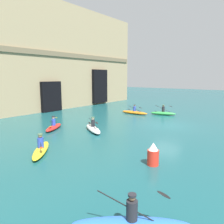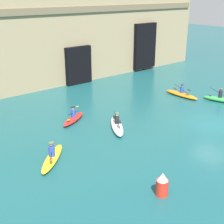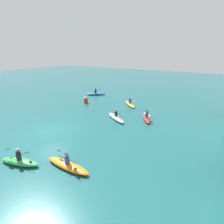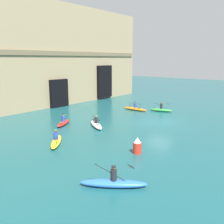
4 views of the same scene
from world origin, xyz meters
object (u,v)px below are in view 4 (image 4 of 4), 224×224
kayak_white (96,124)px  kayak_red (63,123)px  kayak_blue (114,183)px  kayak_orange (135,109)px  kayak_yellow (56,141)px  kayak_green (161,110)px  marker_buoy (137,146)px

kayak_white → kayak_red: size_ratio=1.17×
kayak_blue → kayak_orange: size_ratio=0.93×
kayak_white → kayak_yellow: bearing=-46.6°
kayak_blue → kayak_white: kayak_blue is taller
kayak_yellow → kayak_green: bearing=135.0°
kayak_orange → kayak_white: bearing=-79.9°
kayak_blue → kayak_red: (6.44, 12.00, 0.01)m
kayak_blue → kayak_yellow: size_ratio=1.13×
kayak_orange → kayak_red: size_ratio=1.26×
kayak_red → marker_buoy: 10.38m
kayak_orange → kayak_blue: bearing=-58.8°
kayak_red → kayak_green: bearing=131.1°
kayak_white → kayak_green: kayak_green is taller
kayak_orange → kayak_white: kayak_white is taller
kayak_blue → kayak_green: kayak_blue is taller
kayak_orange → kayak_yellow: kayak_yellow is taller
kayak_orange → marker_buoy: 15.41m
kayak_red → marker_buoy: (-1.67, -10.24, 0.31)m
kayak_yellow → kayak_white: 5.84m
kayak_blue → marker_buoy: bearing=-106.0°
kayak_blue → kayak_yellow: 8.23m
marker_buoy → kayak_orange: bearing=35.4°
kayak_yellow → kayak_green: (16.44, -0.25, 0.02)m
kayak_blue → kayak_white: 12.08m
kayak_green → kayak_red: (-12.35, 4.37, -0.00)m
kayak_blue → kayak_green: bearing=-104.2°
kayak_orange → kayak_white: 9.40m
kayak_blue → kayak_green: (18.79, 7.64, 0.01)m
kayak_red → marker_buoy: bearing=51.3°
kayak_orange → kayak_yellow: 15.24m
kayak_white → kayak_green: 10.78m
kayak_green → kayak_red: bearing=53.0°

